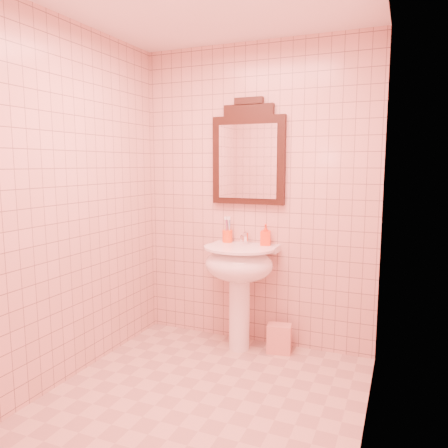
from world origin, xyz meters
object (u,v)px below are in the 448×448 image
at_px(pedestal_sink, 239,271).
at_px(soap_dispenser, 266,235).
at_px(toothbrush_cup, 227,236).
at_px(mirror, 248,156).
at_px(towel, 279,339).

bearing_deg(pedestal_sink, soap_dispenser, 40.04).
bearing_deg(pedestal_sink, toothbrush_cup, 137.37).
height_order(mirror, toothbrush_cup, mirror).
height_order(pedestal_sink, toothbrush_cup, toothbrush_cup).
distance_m(pedestal_sink, soap_dispenser, 0.37).
distance_m(pedestal_sink, mirror, 0.95).
bearing_deg(pedestal_sink, towel, 11.64).
xyz_separation_m(mirror, soap_dispenser, (0.17, -0.06, -0.64)).
relative_size(mirror, towel, 3.71).
bearing_deg(mirror, pedestal_sink, -90.00).
distance_m(pedestal_sink, towel, 0.64).
distance_m(soap_dispenser, towel, 0.85).
bearing_deg(towel, soap_dispenser, 152.54).
bearing_deg(soap_dispenser, pedestal_sink, -152.50).
height_order(pedestal_sink, soap_dispenser, soap_dispenser).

